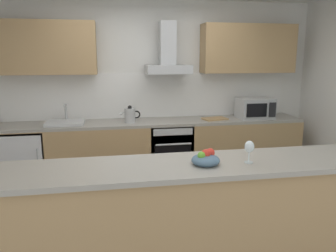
{
  "coord_description": "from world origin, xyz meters",
  "views": [
    {
      "loc": [
        -0.61,
        -3.14,
        1.8
      ],
      "look_at": [
        0.02,
        0.35,
        1.05
      ],
      "focal_mm": 35.41,
      "sensor_mm": 36.0,
      "label": 1
    }
  ],
  "objects_px": {
    "oven": "(169,150)",
    "fruit_bowl": "(206,159)",
    "kettle": "(130,115)",
    "range_hood": "(168,57)",
    "wine_glass": "(249,148)",
    "microwave": "(255,108)",
    "sink": "(65,122)",
    "chopping_board": "(215,119)",
    "refrigerator": "(26,160)"
  },
  "relations": [
    {
      "from": "oven",
      "to": "fruit_bowl",
      "type": "relative_size",
      "value": 3.64
    },
    {
      "from": "kettle",
      "to": "range_hood",
      "type": "distance_m",
      "value": 0.97
    },
    {
      "from": "wine_glass",
      "to": "microwave",
      "type": "bearing_deg",
      "value": 64.21
    },
    {
      "from": "sink",
      "to": "kettle",
      "type": "bearing_deg",
      "value": -2.94
    },
    {
      "from": "range_hood",
      "to": "chopping_board",
      "type": "relative_size",
      "value": 2.12
    },
    {
      "from": "range_hood",
      "to": "fruit_bowl",
      "type": "relative_size",
      "value": 3.27
    },
    {
      "from": "sink",
      "to": "range_hood",
      "type": "xyz_separation_m",
      "value": [
        1.43,
        0.12,
        0.86
      ]
    },
    {
      "from": "refrigerator",
      "to": "kettle",
      "type": "distance_m",
      "value": 1.53
    },
    {
      "from": "sink",
      "to": "wine_glass",
      "type": "relative_size",
      "value": 2.81
    },
    {
      "from": "microwave",
      "to": "oven",
      "type": "bearing_deg",
      "value": 178.76
    },
    {
      "from": "refrigerator",
      "to": "kettle",
      "type": "height_order",
      "value": "kettle"
    },
    {
      "from": "microwave",
      "to": "kettle",
      "type": "distance_m",
      "value": 1.84
    },
    {
      "from": "oven",
      "to": "wine_glass",
      "type": "xyz_separation_m",
      "value": [
        0.23,
        -2.21,
        0.64
      ]
    },
    {
      "from": "oven",
      "to": "fruit_bowl",
      "type": "height_order",
      "value": "fruit_bowl"
    },
    {
      "from": "microwave",
      "to": "kettle",
      "type": "bearing_deg",
      "value": -179.82
    },
    {
      "from": "oven",
      "to": "chopping_board",
      "type": "bearing_deg",
      "value": -2.03
    },
    {
      "from": "wine_glass",
      "to": "chopping_board",
      "type": "height_order",
      "value": "wine_glass"
    },
    {
      "from": "sink",
      "to": "refrigerator",
      "type": "bearing_deg",
      "value": -178.56
    },
    {
      "from": "refrigerator",
      "to": "range_hood",
      "type": "relative_size",
      "value": 1.18
    },
    {
      "from": "microwave",
      "to": "kettle",
      "type": "height_order",
      "value": "microwave"
    },
    {
      "from": "oven",
      "to": "range_hood",
      "type": "height_order",
      "value": "range_hood"
    },
    {
      "from": "chopping_board",
      "to": "oven",
      "type": "bearing_deg",
      "value": 177.97
    },
    {
      "from": "oven",
      "to": "fruit_bowl",
      "type": "distance_m",
      "value": 2.26
    },
    {
      "from": "kettle",
      "to": "refrigerator",
      "type": "bearing_deg",
      "value": 178.75
    },
    {
      "from": "microwave",
      "to": "fruit_bowl",
      "type": "bearing_deg",
      "value": -122.94
    },
    {
      "from": "oven",
      "to": "wine_glass",
      "type": "height_order",
      "value": "wine_glass"
    },
    {
      "from": "range_hood",
      "to": "wine_glass",
      "type": "xyz_separation_m",
      "value": [
        0.23,
        -2.34,
        -0.69
      ]
    },
    {
      "from": "refrigerator",
      "to": "kettle",
      "type": "relative_size",
      "value": 2.94
    },
    {
      "from": "kettle",
      "to": "oven",
      "type": "bearing_deg",
      "value": 3.45
    },
    {
      "from": "range_hood",
      "to": "oven",
      "type": "bearing_deg",
      "value": -90.0
    },
    {
      "from": "microwave",
      "to": "range_hood",
      "type": "xyz_separation_m",
      "value": [
        -1.28,
        0.16,
        0.74
      ]
    },
    {
      "from": "oven",
      "to": "kettle",
      "type": "xyz_separation_m",
      "value": [
        -0.56,
        -0.03,
        0.55
      ]
    },
    {
      "from": "kettle",
      "to": "fruit_bowl",
      "type": "xyz_separation_m",
      "value": [
        0.44,
        -2.16,
        0.01
      ]
    },
    {
      "from": "wine_glass",
      "to": "refrigerator",
      "type": "bearing_deg",
      "value": 135.03
    },
    {
      "from": "wine_glass",
      "to": "range_hood",
      "type": "bearing_deg",
      "value": 95.67
    },
    {
      "from": "sink",
      "to": "wine_glass",
      "type": "xyz_separation_m",
      "value": [
        1.66,
        -2.22,
        0.17
      ]
    },
    {
      "from": "sink",
      "to": "chopping_board",
      "type": "distance_m",
      "value": 2.1
    },
    {
      "from": "microwave",
      "to": "chopping_board",
      "type": "bearing_deg",
      "value": 179.61
    },
    {
      "from": "oven",
      "to": "microwave",
      "type": "height_order",
      "value": "microwave"
    },
    {
      "from": "refrigerator",
      "to": "chopping_board",
      "type": "relative_size",
      "value": 2.5
    },
    {
      "from": "fruit_bowl",
      "to": "wine_glass",
      "type": "bearing_deg",
      "value": -2.6
    },
    {
      "from": "sink",
      "to": "chopping_board",
      "type": "relative_size",
      "value": 1.47
    },
    {
      "from": "microwave",
      "to": "chopping_board",
      "type": "relative_size",
      "value": 1.47
    },
    {
      "from": "wine_glass",
      "to": "fruit_bowl",
      "type": "bearing_deg",
      "value": 177.4
    },
    {
      "from": "kettle",
      "to": "microwave",
      "type": "bearing_deg",
      "value": 0.18
    },
    {
      "from": "oven",
      "to": "kettle",
      "type": "bearing_deg",
      "value": -176.55
    },
    {
      "from": "fruit_bowl",
      "to": "refrigerator",
      "type": "bearing_deg",
      "value": 130.33
    },
    {
      "from": "kettle",
      "to": "chopping_board",
      "type": "height_order",
      "value": "kettle"
    },
    {
      "from": "kettle",
      "to": "chopping_board",
      "type": "bearing_deg",
      "value": 0.47
    },
    {
      "from": "kettle",
      "to": "wine_glass",
      "type": "distance_m",
      "value": 2.31
    }
  ]
}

